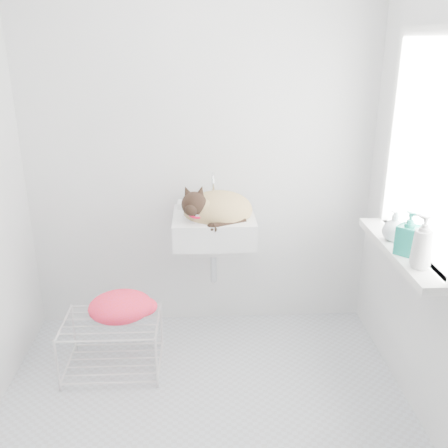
{
  "coord_description": "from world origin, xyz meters",
  "views": [
    {
      "loc": [
        0.0,
        -2.07,
        1.83
      ],
      "look_at": [
        0.13,
        0.5,
        0.88
      ],
      "focal_mm": 39.91,
      "sensor_mm": 36.0,
      "label": 1
    }
  ],
  "objects_px": {
    "sink": "(214,215)",
    "wire_rack": "(113,347)",
    "bottle_b": "(406,254)",
    "bottle_c": "(393,240)",
    "cat": "(216,210)",
    "bottle_a": "(419,267)"
  },
  "relations": [
    {
      "from": "sink",
      "to": "wire_rack",
      "type": "xyz_separation_m",
      "value": [
        -0.6,
        -0.3,
        -0.7
      ]
    },
    {
      "from": "bottle_b",
      "to": "bottle_c",
      "type": "distance_m",
      "value": 0.18
    },
    {
      "from": "wire_rack",
      "to": "bottle_c",
      "type": "height_order",
      "value": "bottle_c"
    },
    {
      "from": "bottle_b",
      "to": "bottle_c",
      "type": "relative_size",
      "value": 1.41
    },
    {
      "from": "cat",
      "to": "bottle_b",
      "type": "height_order",
      "value": "cat"
    },
    {
      "from": "sink",
      "to": "wire_rack",
      "type": "height_order",
      "value": "sink"
    },
    {
      "from": "cat",
      "to": "wire_rack",
      "type": "height_order",
      "value": "cat"
    },
    {
      "from": "bottle_a",
      "to": "bottle_b",
      "type": "height_order",
      "value": "bottle_b"
    },
    {
      "from": "bottle_b",
      "to": "bottle_c",
      "type": "xyz_separation_m",
      "value": [
        0.0,
        0.18,
        0.0
      ]
    },
    {
      "from": "cat",
      "to": "bottle_a",
      "type": "relative_size",
      "value": 2.22
    },
    {
      "from": "bottle_c",
      "to": "cat",
      "type": "bearing_deg",
      "value": 154.89
    },
    {
      "from": "sink",
      "to": "bottle_c",
      "type": "xyz_separation_m",
      "value": [
        0.92,
        -0.44,
        0.0
      ]
    },
    {
      "from": "sink",
      "to": "bottle_c",
      "type": "distance_m",
      "value": 1.03
    },
    {
      "from": "cat",
      "to": "bottle_c",
      "type": "relative_size",
      "value": 3.05
    },
    {
      "from": "bottle_a",
      "to": "bottle_c",
      "type": "height_order",
      "value": "bottle_a"
    },
    {
      "from": "sink",
      "to": "wire_rack",
      "type": "distance_m",
      "value": 0.97
    },
    {
      "from": "bottle_b",
      "to": "cat",
      "type": "bearing_deg",
      "value": 146.44
    },
    {
      "from": "cat",
      "to": "bottle_b",
      "type": "distance_m",
      "value": 1.09
    },
    {
      "from": "bottle_a",
      "to": "bottle_c",
      "type": "relative_size",
      "value": 1.38
    },
    {
      "from": "bottle_c",
      "to": "wire_rack",
      "type": "bearing_deg",
      "value": 174.76
    },
    {
      "from": "bottle_a",
      "to": "bottle_b",
      "type": "distance_m",
      "value": 0.16
    },
    {
      "from": "sink",
      "to": "bottle_a",
      "type": "relative_size",
      "value": 2.3
    }
  ]
}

